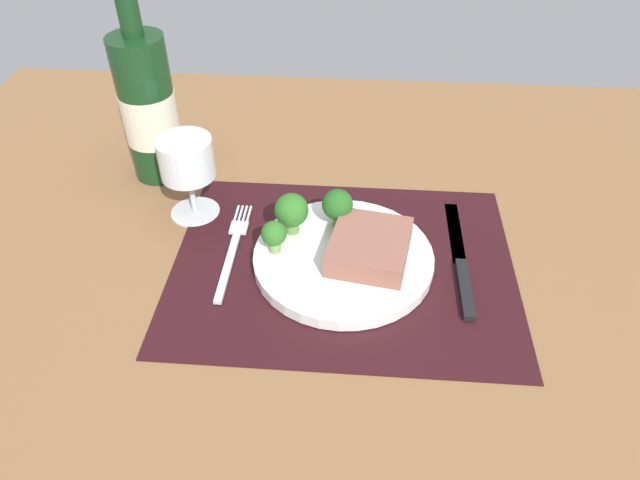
{
  "coord_description": "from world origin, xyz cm",
  "views": [
    {
      "loc": [
        1.23,
        -55.63,
        51.83
      ],
      "look_at": [
        -3.2,
        2.49,
        1.9
      ],
      "focal_mm": 32.78,
      "sensor_mm": 36.0,
      "label": 1
    }
  ],
  "objects_px": {
    "plate": "(343,258)",
    "steak": "(370,245)",
    "wine_glass": "(187,163)",
    "knife": "(461,265)",
    "wine_bottle": "(149,107)",
    "fork": "(233,249)"
  },
  "relations": [
    {
      "from": "steak",
      "to": "wine_bottle",
      "type": "distance_m",
      "value": 0.39
    },
    {
      "from": "steak",
      "to": "wine_glass",
      "type": "bearing_deg",
      "value": 159.98
    },
    {
      "from": "steak",
      "to": "knife",
      "type": "distance_m",
      "value": 0.12
    },
    {
      "from": "steak",
      "to": "wine_bottle",
      "type": "height_order",
      "value": "wine_bottle"
    },
    {
      "from": "steak",
      "to": "knife",
      "type": "height_order",
      "value": "steak"
    },
    {
      "from": "plate",
      "to": "steak",
      "type": "distance_m",
      "value": 0.04
    },
    {
      "from": "plate",
      "to": "steak",
      "type": "height_order",
      "value": "steak"
    },
    {
      "from": "fork",
      "to": "wine_glass",
      "type": "height_order",
      "value": "wine_glass"
    },
    {
      "from": "plate",
      "to": "wine_glass",
      "type": "distance_m",
      "value": 0.25
    },
    {
      "from": "fork",
      "to": "wine_bottle",
      "type": "height_order",
      "value": "wine_bottle"
    },
    {
      "from": "plate",
      "to": "knife",
      "type": "xyz_separation_m",
      "value": [
        0.15,
        0.01,
        -0.0
      ]
    },
    {
      "from": "wine_bottle",
      "to": "wine_glass",
      "type": "distance_m",
      "value": 0.13
    },
    {
      "from": "steak",
      "to": "wine_glass",
      "type": "distance_m",
      "value": 0.27
    },
    {
      "from": "knife",
      "to": "wine_glass",
      "type": "bearing_deg",
      "value": 167.69
    },
    {
      "from": "plate",
      "to": "wine_bottle",
      "type": "xyz_separation_m",
      "value": [
        -0.3,
        0.19,
        0.1
      ]
    },
    {
      "from": "plate",
      "to": "wine_bottle",
      "type": "height_order",
      "value": "wine_bottle"
    },
    {
      "from": "fork",
      "to": "steak",
      "type": "bearing_deg",
      "value": -2.47
    },
    {
      "from": "wine_glass",
      "to": "plate",
      "type": "bearing_deg",
      "value": -23.51
    },
    {
      "from": "steak",
      "to": "wine_bottle",
      "type": "bearing_deg",
      "value": 149.91
    },
    {
      "from": "fork",
      "to": "wine_glass",
      "type": "bearing_deg",
      "value": 132.18
    },
    {
      "from": "wine_bottle",
      "to": "plate",
      "type": "bearing_deg",
      "value": -33.24
    },
    {
      "from": "knife",
      "to": "wine_glass",
      "type": "distance_m",
      "value": 0.39
    }
  ]
}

